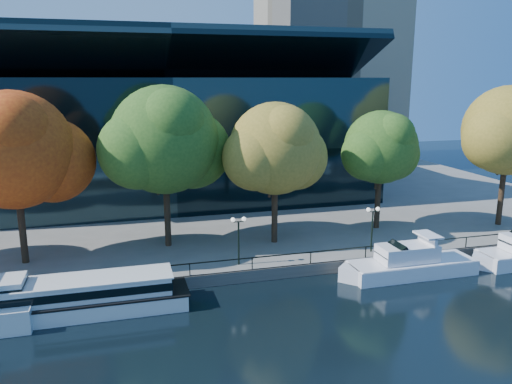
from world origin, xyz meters
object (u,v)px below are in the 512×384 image
object	(u,v)px
tour_boat	(75,296)
lamp_2	(373,219)
cruiser_near	(407,263)
tree_2	(167,142)
tree_3	(277,151)
tree_5	(510,132)
lamp_1	(239,230)
tree_1	(17,153)
tree_4	(382,149)

from	to	relation	value
tour_boat	lamp_2	xyz separation A→B (m)	(24.44, 3.62, 2.69)
tour_boat	lamp_2	size ratio (longest dim) A/B	3.98
cruiser_near	tree_2	bearing A→B (deg)	151.53
tour_boat	tree_3	world-z (taller)	tree_3
tour_boat	tree_3	bearing A→B (deg)	26.00
tour_boat	tree_5	world-z (taller)	tree_5
tree_2	lamp_2	distance (m)	19.17
lamp_1	cruiser_near	bearing A→B (deg)	-14.96
cruiser_near	tree_5	world-z (taller)	tree_5
tree_2	tree_3	bearing A→B (deg)	-9.30
tree_1	tree_2	distance (m)	11.94
tree_2	lamp_2	bearing A→B (deg)	-20.57
tour_boat	lamp_1	world-z (taller)	lamp_1
tree_2	tree_4	size ratio (longest dim) A/B	1.21
tour_boat	tree_1	bearing A→B (deg)	116.37
tree_2	tour_boat	bearing A→B (deg)	-127.20
tour_boat	tree_4	distance (m)	31.29
tree_5	tree_3	bearing A→B (deg)	178.31
cruiser_near	lamp_2	size ratio (longest dim) A/B	2.95
tour_boat	tree_4	xyz separation A→B (m)	(28.60, 9.98, 7.82)
lamp_1	tree_3	bearing A→B (deg)	45.15
tree_1	lamp_1	size ratio (longest dim) A/B	3.50
tree_5	tree_1	bearing A→B (deg)	178.70
tour_boat	cruiser_near	size ratio (longest dim) A/B	1.35
tree_1	tree_4	world-z (taller)	tree_1
tour_boat	tree_1	xyz separation A→B (m)	(-4.32, 8.71, 8.90)
tree_4	cruiser_near	bearing A→B (deg)	-105.54
cruiser_near	tree_4	size ratio (longest dim) A/B	1.00
cruiser_near	tree_4	bearing A→B (deg)	74.46
tour_boat	tree_4	world-z (taller)	tree_4
tree_1	tree_5	world-z (taller)	tree_5
tree_2	tree_4	world-z (taller)	tree_2
tree_5	tree_4	bearing A→B (deg)	169.82
cruiser_near	tree_1	world-z (taller)	tree_1
tour_boat	tree_3	xyz separation A→B (m)	(17.19, 8.38, 8.30)
tree_1	tree_4	xyz separation A→B (m)	(32.92, 1.28, -1.08)
tree_2	tree_5	size ratio (longest dim) A/B	1.01
lamp_2	cruiser_near	bearing A→B (deg)	-68.68
tree_5	cruiser_near	bearing A→B (deg)	-154.10
tree_1	lamp_1	world-z (taller)	tree_1
tree_3	cruiser_near	bearing A→B (deg)	-43.93
tree_2	lamp_2	xyz separation A→B (m)	(16.88, -6.33, -6.49)
tour_boat	lamp_1	bearing A→B (deg)	16.22
lamp_1	tree_5	bearing A→B (deg)	7.91
tree_1	tree_3	world-z (taller)	tree_1
tree_2	tree_5	distance (m)	34.04
tree_3	lamp_1	xyz separation A→B (m)	(-4.73, -4.76, -5.61)
tree_3	lamp_1	size ratio (longest dim) A/B	3.21
tree_4	tree_5	bearing A→B (deg)	-10.18
cruiser_near	tree_3	world-z (taller)	tree_3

